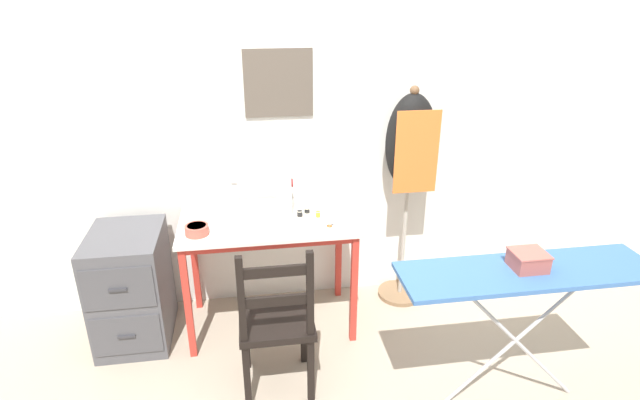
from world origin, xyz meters
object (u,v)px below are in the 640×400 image
sewing_machine (265,192)px  wooden_chair (276,323)px  thread_spool_mid_table (307,210)px  dress_form (410,153)px  thread_spool_near_machine (300,214)px  ironing_board (528,277)px  thread_spool_far_edge (318,214)px  storage_box (528,260)px  filing_cabinet (132,287)px  scissors (334,224)px  fabric_bowl (197,230)px

sewing_machine → wooden_chair: sewing_machine is taller
thread_spool_mid_table → dress_form: size_ratio=0.03×
sewing_machine → thread_spool_near_machine: bearing=-23.4°
wooden_chair → ironing_board: size_ratio=0.73×
thread_spool_mid_table → ironing_board: 1.36m
thread_spool_near_machine → thread_spool_far_edge: 0.11m
thread_spool_mid_table → storage_box: size_ratio=0.25×
filing_cabinet → dress_form: size_ratio=0.48×
scissors → wooden_chair: wooden_chair is taller
scissors → dress_form: size_ratio=0.09×
sewing_machine → ironing_board: 1.58m
dress_form → ironing_board: dress_form is taller
fabric_bowl → wooden_chair: bearing=-47.7°
sewing_machine → dress_form: size_ratio=0.25×
thread_spool_far_edge → wooden_chair: wooden_chair is taller
fabric_bowl → thread_spool_mid_table: 0.70m
dress_form → filing_cabinet: bearing=-174.1°
wooden_chair → sewing_machine: bearing=90.1°
thread_spool_far_edge → filing_cabinet: bearing=179.4°
fabric_bowl → wooden_chair: wooden_chair is taller
fabric_bowl → storage_box: storage_box is taller
dress_form → storage_box: bearing=-76.0°
thread_spool_near_machine → storage_box: size_ratio=0.25×
filing_cabinet → storage_box: (2.09, -0.87, 0.51)m
fabric_bowl → thread_spool_mid_table: bearing=16.6°
dress_form → wooden_chair: bearing=-140.7°
sewing_machine → thread_spool_far_edge: (0.32, -0.11, -0.13)m
scissors → wooden_chair: bearing=-130.5°
thread_spool_near_machine → filing_cabinet: bearing=-179.3°
storage_box → scissors: bearing=138.3°
fabric_bowl → filing_cabinet: (-0.45, 0.14, -0.44)m
fabric_bowl → thread_spool_near_machine: bearing=13.9°
thread_spool_far_edge → ironing_board: size_ratio=0.03×
thread_spool_far_edge → filing_cabinet: size_ratio=0.05×
thread_spool_far_edge → storage_box: (0.91, -0.86, 0.08)m
fabric_bowl → storage_box: bearing=-24.1°
scissors → wooden_chair: size_ratio=0.15×
storage_box → thread_spool_near_machine: bearing=139.0°
scissors → storage_box: size_ratio=0.82×
scissors → ironing_board: size_ratio=0.11×
wooden_chair → dress_form: bearing=39.3°
thread_spool_mid_table → storage_box: bearing=-44.0°
filing_cabinet → ironing_board: bearing=-22.9°
thread_spool_mid_table → fabric_bowl: bearing=-163.4°
thread_spool_mid_table → wooden_chair: (-0.26, -0.66, -0.35)m
sewing_machine → storage_box: sewing_machine is taller
sewing_machine → dress_form: 0.98m
filing_cabinet → thread_spool_far_edge: bearing=-0.6°
thread_spool_mid_table → filing_cabinet: (-1.12, -0.06, -0.42)m
sewing_machine → thread_spool_mid_table: 0.29m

